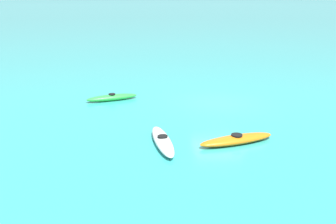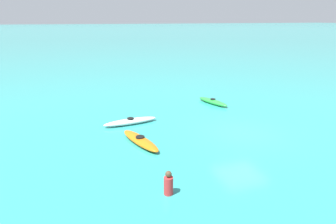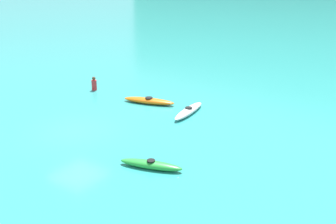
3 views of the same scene
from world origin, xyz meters
The scene contains 4 objects.
ground_plane centered at (0.00, 0.00, 0.00)m, with size 600.00×600.00×0.00m, color teal.
kayak_orange centered at (0.41, 5.43, 0.16)m, with size 3.15×1.54×0.37m.
kayak_green centered at (5.51, -0.97, 0.16)m, with size 2.75×1.35×0.37m.
kayak_white centered at (3.23, 5.35, 0.16)m, with size 0.99×3.18×0.37m.
Camera 1 is at (4.07, 18.79, 5.59)m, focal length 41.04 mm.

